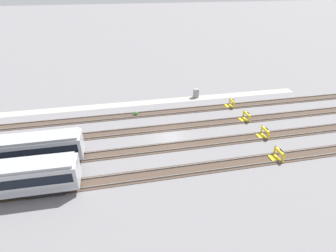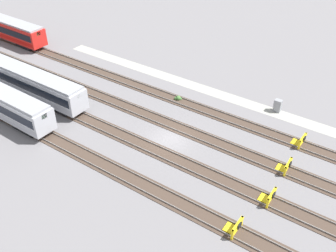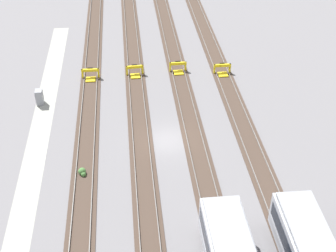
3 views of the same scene
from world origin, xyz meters
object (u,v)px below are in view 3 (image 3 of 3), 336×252
object	(u,v)px
bumper_stop_middle_track	(178,68)
electrical_cabinet	(39,97)
bumper_stop_nearest_track	(90,75)
bumper_stop_far_inner_track	(222,70)
weed_clump	(82,172)
bumper_stop_near_inner_track	(135,72)

from	to	relation	value
bumper_stop_middle_track	electrical_cabinet	distance (m)	15.97
bumper_stop_nearest_track	bumper_stop_middle_track	xyz separation A→B (m)	(-0.60, 10.03, 0.00)
bumper_stop_far_inner_track	electrical_cabinet	bearing A→B (deg)	-77.93
bumper_stop_far_inner_track	bumper_stop_nearest_track	bearing A→B (deg)	-91.45
electrical_cabinet	bumper_stop_nearest_track	bearing A→B (deg)	132.84
bumper_stop_far_inner_track	weed_clump	xyz separation A→B (m)	(15.94, -15.21, -0.27)
bumper_stop_far_inner_track	weed_clump	size ratio (longest dim) A/B	2.18
bumper_stop_nearest_track	bumper_stop_far_inner_track	bearing A→B (deg)	88.55
bumper_stop_nearest_track	bumper_stop_near_inner_track	xyz separation A→B (m)	(-0.27, 5.03, 0.00)
bumper_stop_nearest_track	bumper_stop_middle_track	distance (m)	10.05
bumper_stop_nearest_track	electrical_cabinet	xyz separation A→B (m)	(4.67, -5.04, 0.29)
electrical_cabinet	bumper_stop_middle_track	bearing A→B (deg)	109.27
bumper_stop_near_inner_track	bumper_stop_far_inner_track	size ratio (longest dim) A/B	1.00
bumper_stop_nearest_track	bumper_stop_far_inner_track	distance (m)	15.05
bumper_stop_near_inner_track	weed_clump	world-z (taller)	bumper_stop_near_inner_track
bumper_stop_near_inner_track	weed_clump	size ratio (longest dim) A/B	2.18
weed_clump	bumper_stop_nearest_track	bearing A→B (deg)	179.40
electrical_cabinet	weed_clump	world-z (taller)	electrical_cabinet
bumper_stop_nearest_track	bumper_stop_near_inner_track	distance (m)	5.04
bumper_stop_nearest_track	electrical_cabinet	distance (m)	6.88
electrical_cabinet	weed_clump	xyz separation A→B (m)	(11.65, 4.87, -0.56)
bumper_stop_near_inner_track	bumper_stop_nearest_track	bearing A→B (deg)	-86.94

